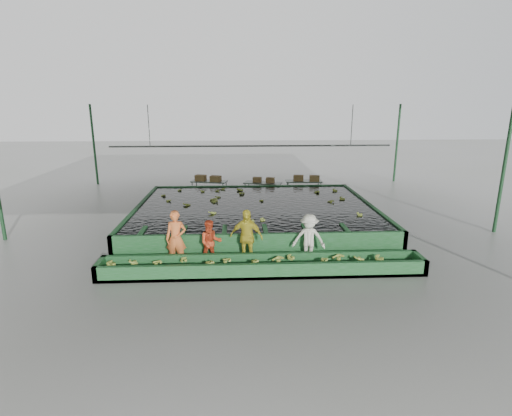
{
  "coord_description": "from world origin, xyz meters",
  "views": [
    {
      "loc": [
        -0.76,
        -14.97,
        5.14
      ],
      "look_at": [
        0.0,
        0.5,
        1.0
      ],
      "focal_mm": 28.0,
      "sensor_mm": 36.0,
      "label": 1
    }
  ],
  "objects_px": {
    "worker_c": "(246,237)",
    "box_stack_mid": "(264,182)",
    "worker_b": "(211,243)",
    "box_stack_left": "(208,181)",
    "worker_d": "(309,239)",
    "worker_a": "(176,238)",
    "sorting_trough": "(263,266)",
    "packing_table_left": "(209,189)",
    "box_stack_right": "(306,181)",
    "flotation_tank": "(255,214)",
    "packing_table_right": "(303,189)",
    "packing_table_mid": "(263,191)"
  },
  "relations": [
    {
      "from": "worker_a",
      "to": "packing_table_left",
      "type": "distance_m",
      "value": 9.71
    },
    {
      "from": "packing_table_left",
      "to": "sorting_trough",
      "type": "bearing_deg",
      "value": -77.69
    },
    {
      "from": "worker_c",
      "to": "flotation_tank",
      "type": "bearing_deg",
      "value": 99.34
    },
    {
      "from": "worker_a",
      "to": "box_stack_left",
      "type": "relative_size",
      "value": 1.25
    },
    {
      "from": "box_stack_mid",
      "to": "box_stack_right",
      "type": "relative_size",
      "value": 0.82
    },
    {
      "from": "worker_b",
      "to": "box_stack_mid",
      "type": "distance_m",
      "value": 9.38
    },
    {
      "from": "worker_d",
      "to": "box_stack_right",
      "type": "relative_size",
      "value": 1.16
    },
    {
      "from": "flotation_tank",
      "to": "worker_a",
      "type": "xyz_separation_m",
      "value": [
        -2.72,
        -4.3,
        0.46
      ]
    },
    {
      "from": "worker_b",
      "to": "box_stack_left",
      "type": "bearing_deg",
      "value": 84.05
    },
    {
      "from": "worker_a",
      "to": "packing_table_mid",
      "type": "bearing_deg",
      "value": 72.49
    },
    {
      "from": "packing_table_left",
      "to": "packing_table_mid",
      "type": "bearing_deg",
      "value": -13.26
    },
    {
      "from": "flotation_tank",
      "to": "worker_a",
      "type": "bearing_deg",
      "value": -122.34
    },
    {
      "from": "box_stack_left",
      "to": "worker_d",
      "type": "bearing_deg",
      "value": -67.88
    },
    {
      "from": "worker_d",
      "to": "box_stack_mid",
      "type": "distance_m",
      "value": 9.12
    },
    {
      "from": "worker_a",
      "to": "worker_b",
      "type": "bearing_deg",
      "value": 3.05
    },
    {
      "from": "worker_b",
      "to": "box_stack_left",
      "type": "xyz_separation_m",
      "value": [
        -0.72,
        9.6,
        0.14
      ]
    },
    {
      "from": "packing_table_mid",
      "to": "worker_d",
      "type": "bearing_deg",
      "value": -84.22
    },
    {
      "from": "packing_table_left",
      "to": "box_stack_right",
      "type": "xyz_separation_m",
      "value": [
        5.37,
        -0.35,
        0.46
      ]
    },
    {
      "from": "packing_table_left",
      "to": "box_stack_left",
      "type": "height_order",
      "value": "box_stack_left"
    },
    {
      "from": "flotation_tank",
      "to": "packing_table_left",
      "type": "height_order",
      "value": "flotation_tank"
    },
    {
      "from": "worker_c",
      "to": "box_stack_left",
      "type": "bearing_deg",
      "value": 116.63
    },
    {
      "from": "worker_a",
      "to": "sorting_trough",
      "type": "bearing_deg",
      "value": -13.33
    },
    {
      "from": "worker_d",
      "to": "packing_table_mid",
      "type": "bearing_deg",
      "value": 108.94
    },
    {
      "from": "worker_c",
      "to": "packing_table_left",
      "type": "height_order",
      "value": "worker_c"
    },
    {
      "from": "worker_b",
      "to": "packing_table_mid",
      "type": "bearing_deg",
      "value": 65.58
    },
    {
      "from": "worker_d",
      "to": "box_stack_mid",
      "type": "bearing_deg",
      "value": 108.57
    },
    {
      "from": "worker_a",
      "to": "packing_table_right",
      "type": "height_order",
      "value": "worker_a"
    },
    {
      "from": "flotation_tank",
      "to": "worker_a",
      "type": "distance_m",
      "value": 5.11
    },
    {
      "from": "sorting_trough",
      "to": "box_stack_right",
      "type": "bearing_deg",
      "value": 73.08
    },
    {
      "from": "box_stack_mid",
      "to": "box_stack_left",
      "type": "bearing_deg",
      "value": 170.29
    },
    {
      "from": "flotation_tank",
      "to": "worker_b",
      "type": "xyz_separation_m",
      "value": [
        -1.62,
        -4.3,
        0.3
      ]
    },
    {
      "from": "box_stack_mid",
      "to": "packing_table_left",
      "type": "bearing_deg",
      "value": 168.51
    },
    {
      "from": "worker_c",
      "to": "box_stack_left",
      "type": "distance_m",
      "value": 9.78
    },
    {
      "from": "box_stack_mid",
      "to": "box_stack_right",
      "type": "height_order",
      "value": "box_stack_right"
    },
    {
      "from": "worker_b",
      "to": "box_stack_mid",
      "type": "xyz_separation_m",
      "value": [
        2.32,
        9.08,
        0.16
      ]
    },
    {
      "from": "worker_c",
      "to": "box_stack_mid",
      "type": "height_order",
      "value": "worker_c"
    },
    {
      "from": "flotation_tank",
      "to": "worker_d",
      "type": "height_order",
      "value": "worker_d"
    },
    {
      "from": "packing_table_mid",
      "to": "sorting_trough",
      "type": "bearing_deg",
      "value": -93.8
    },
    {
      "from": "worker_a",
      "to": "worker_b",
      "type": "height_order",
      "value": "worker_a"
    },
    {
      "from": "packing_table_mid",
      "to": "box_stack_right",
      "type": "height_order",
      "value": "box_stack_right"
    },
    {
      "from": "worker_b",
      "to": "box_stack_mid",
      "type": "bearing_deg",
      "value": 65.41
    },
    {
      "from": "worker_d",
      "to": "packing_table_left",
      "type": "bearing_deg",
      "value": 124.83
    },
    {
      "from": "worker_c",
      "to": "packing_table_mid",
      "type": "distance_m",
      "value": 9.08
    },
    {
      "from": "packing_table_mid",
      "to": "box_stack_left",
      "type": "relative_size",
      "value": 1.37
    },
    {
      "from": "packing_table_mid",
      "to": "box_stack_mid",
      "type": "distance_m",
      "value": 0.47
    },
    {
      "from": "flotation_tank",
      "to": "box_stack_left",
      "type": "bearing_deg",
      "value": 113.83
    },
    {
      "from": "packing_table_right",
      "to": "packing_table_mid",
      "type": "bearing_deg",
      "value": -169.64
    },
    {
      "from": "worker_a",
      "to": "box_stack_left",
      "type": "xyz_separation_m",
      "value": [
        0.38,
        9.6,
        -0.02
      ]
    },
    {
      "from": "worker_c",
      "to": "box_stack_right",
      "type": "bearing_deg",
      "value": 84.77
    },
    {
      "from": "worker_c",
      "to": "packing_table_right",
      "type": "xyz_separation_m",
      "value": [
        3.42,
        9.42,
        -0.47
      ]
    }
  ]
}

